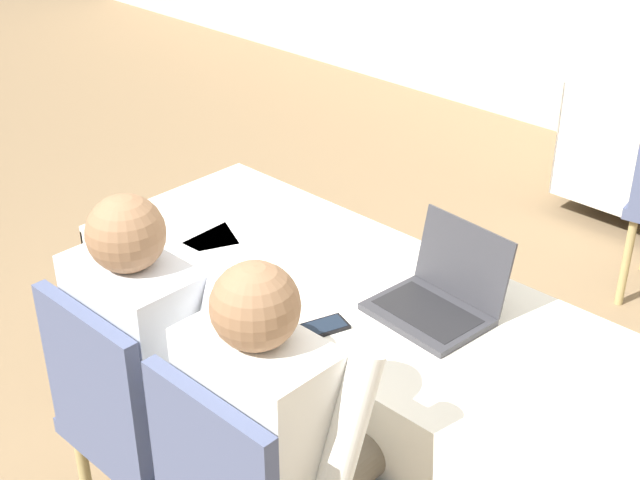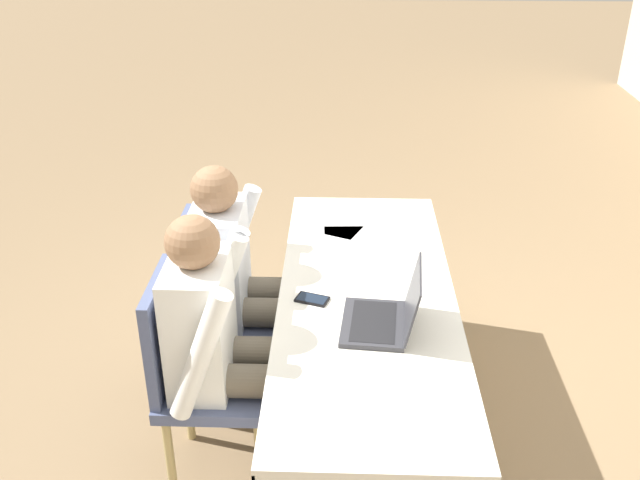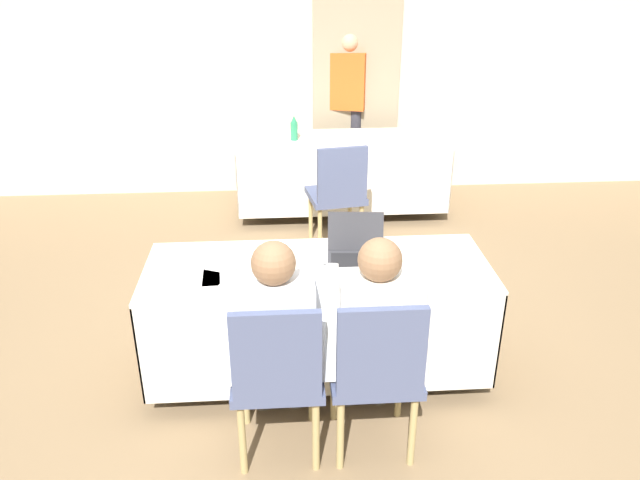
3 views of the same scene
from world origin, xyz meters
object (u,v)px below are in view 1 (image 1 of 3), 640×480
object	(u,v)px
cell_phone	(324,327)
laptop	(438,298)
person_white_shirt	(285,434)
chair_near_left	(140,417)
person_checkered_shirt	(165,354)

from	to	relation	value
cell_phone	laptop	bearing A→B (deg)	76.96
person_white_shirt	laptop	bearing A→B (deg)	-88.58
cell_phone	chair_near_left	size ratio (longest dim) A/B	0.16
cell_phone	chair_near_left	distance (m)	0.57
chair_near_left	laptop	bearing A→B (deg)	-122.16
laptop	cell_phone	xyz separation A→B (m)	(-0.18, -0.28, -0.04)
chair_near_left	person_checkered_shirt	xyz separation A→B (m)	(0.00, 0.10, 0.16)
cell_phone	chair_near_left	xyz separation A→B (m)	(-0.28, -0.44, -0.22)
cell_phone	person_checkered_shirt	xyz separation A→B (m)	(-0.28, -0.34, -0.06)
person_checkered_shirt	person_white_shirt	world-z (taller)	same
person_checkered_shirt	person_white_shirt	size ratio (longest dim) A/B	1.00
laptop	person_checkered_shirt	xyz separation A→B (m)	(-0.45, -0.62, -0.10)
person_white_shirt	cell_phone	bearing A→B (deg)	-60.57
person_white_shirt	person_checkered_shirt	bearing A→B (deg)	0.00
person_checkered_shirt	laptop	bearing A→B (deg)	-126.29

